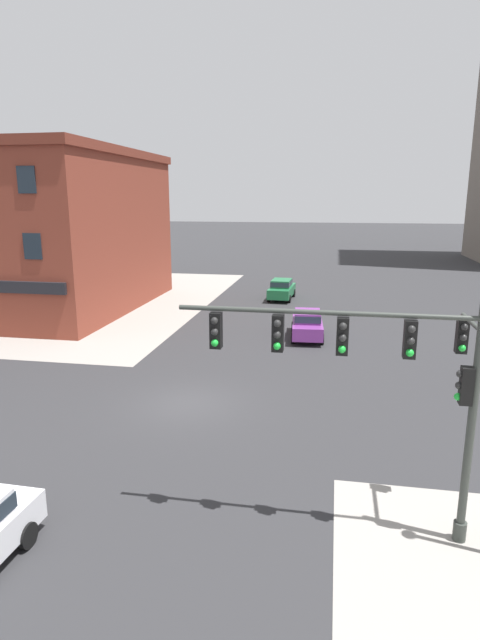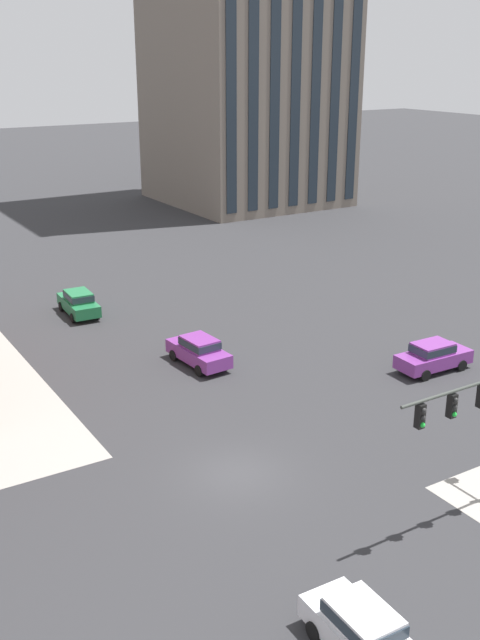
% 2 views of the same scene
% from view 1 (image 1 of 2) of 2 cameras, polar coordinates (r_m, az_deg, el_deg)
% --- Properties ---
extents(ground_plane, '(320.00, 320.00, 0.00)m').
position_cam_1_polar(ground_plane, '(21.82, -5.76, -9.07)').
color(ground_plane, '#2D2D30').
extents(sidewalk_far_corner, '(32.00, 32.00, 0.02)m').
position_cam_1_polar(sidewalk_far_corner, '(47.75, -22.45, 2.31)').
color(sidewalk_far_corner, gray).
rests_on(sidewalk_far_corner, ground).
extents(traffic_signal_main, '(7.20, 2.09, 6.24)m').
position_cam_1_polar(traffic_signal_main, '(12.97, 16.55, -5.37)').
color(traffic_signal_main, '#383D38').
rests_on(traffic_signal_main, ground).
extents(car_main_northbound_far, '(2.06, 4.48, 1.68)m').
position_cam_1_polar(car_main_northbound_far, '(43.26, 4.59, 3.47)').
color(car_main_northbound_far, '#1E6B3D').
rests_on(car_main_northbound_far, ground).
extents(car_cross_westbound, '(2.13, 4.52, 1.68)m').
position_cam_1_polar(car_cross_westbound, '(31.43, 7.40, -0.35)').
color(car_cross_westbound, '#7A3389').
rests_on(car_cross_westbound, ground).
extents(storefront_block_near_corner, '(19.55, 18.54, 11.70)m').
position_cam_1_polar(storefront_block_near_corner, '(43.85, -23.63, 9.05)').
color(storefront_block_near_corner, brown).
rests_on(storefront_block_near_corner, ground).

